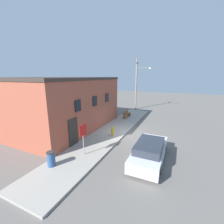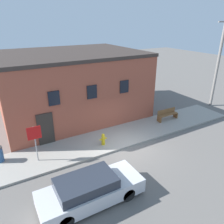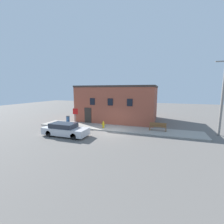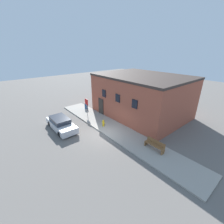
# 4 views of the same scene
# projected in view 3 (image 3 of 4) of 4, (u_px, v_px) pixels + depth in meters

# --- Properties ---
(ground_plane) EXTENTS (80.00, 80.00, 0.00)m
(ground_plane) POSITION_uv_depth(u_px,v_px,m) (110.00, 132.00, 16.54)
(ground_plane) COLOR #66605B
(sidewalk) EXTENTS (19.45, 2.89, 0.12)m
(sidewalk) POSITION_uv_depth(u_px,v_px,m) (114.00, 128.00, 17.88)
(sidewalk) COLOR #9E998E
(sidewalk) RESTS_ON ground
(brick_building) EXTENTS (10.94, 8.33, 5.18)m
(brick_building) POSITION_uv_depth(u_px,v_px,m) (119.00, 103.00, 23.03)
(brick_building) COLOR #9E4C38
(brick_building) RESTS_ON ground
(fire_hydrant) EXTENTS (0.47, 0.22, 0.78)m
(fire_hydrant) POSITION_uv_depth(u_px,v_px,m) (103.00, 125.00, 17.76)
(fire_hydrant) COLOR gold
(fire_hydrant) RESTS_ON sidewalk
(stop_sign) EXTENTS (0.74, 0.06, 2.12)m
(stop_sign) POSITION_uv_depth(u_px,v_px,m) (75.00, 113.00, 19.16)
(stop_sign) COLOR gray
(stop_sign) RESTS_ON sidewalk
(bench) EXTENTS (1.78, 0.44, 0.85)m
(bench) POSITION_uv_depth(u_px,v_px,m) (158.00, 127.00, 16.58)
(bench) COLOR brown
(bench) RESTS_ON sidewalk
(trash_bin) EXTENTS (0.48, 0.48, 0.89)m
(trash_bin) POSITION_uv_depth(u_px,v_px,m) (68.00, 119.00, 20.84)
(trash_bin) COLOR #2D517F
(trash_bin) RESTS_ON sidewalk
(utility_pole) EXTENTS (1.80, 2.34, 7.94)m
(utility_pole) POSITION_uv_depth(u_px,v_px,m) (224.00, 93.00, 14.47)
(utility_pole) COLOR gray
(utility_pole) RESTS_ON ground
(parked_car) EXTENTS (4.60, 1.75, 1.30)m
(parked_car) POSITION_uv_depth(u_px,v_px,m) (65.00, 130.00, 15.04)
(parked_car) COLOR black
(parked_car) RESTS_ON ground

